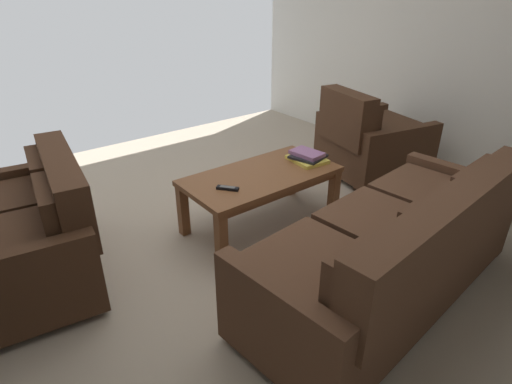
{
  "coord_description": "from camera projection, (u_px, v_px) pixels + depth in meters",
  "views": [
    {
      "loc": [
        1.59,
        2.29,
        1.79
      ],
      "look_at": [
        0.27,
        0.6,
        0.7
      ],
      "focal_mm": 29.28,
      "sensor_mm": 36.0,
      "label": 1
    }
  ],
  "objects": [
    {
      "name": "sofa_main",
      "position": [
        395.0,
        250.0,
        2.45
      ],
      "size": [
        2.04,
        0.98,
        0.84
      ],
      "color": "black",
      "rests_on": "ground"
    },
    {
      "name": "wall_left",
      "position": [
        443.0,
        35.0,
        4.1
      ],
      "size": [
        0.12,
        5.07,
        2.61
      ],
      "primitive_type": "cube",
      "color": "silver",
      "rests_on": "ground"
    },
    {
      "name": "tv_remote",
      "position": [
        228.0,
        188.0,
        2.96
      ],
      "size": [
        0.13,
        0.15,
        0.02
      ],
      "color": "black",
      "rests_on": "coffee_table"
    },
    {
      "name": "loveseat_near",
      "position": [
        27.0,
        232.0,
        2.65
      ],
      "size": [
        0.97,
        1.36,
        0.82
      ],
      "color": "black",
      "rests_on": "ground"
    },
    {
      "name": "armchair_side",
      "position": [
        369.0,
        141.0,
        4.12
      ],
      "size": [
        1.03,
        1.01,
        0.88
      ],
      "color": "black",
      "rests_on": "ground"
    },
    {
      "name": "book_stack",
      "position": [
        307.0,
        157.0,
        3.42
      ],
      "size": [
        0.29,
        0.31,
        0.08
      ],
      "color": "#E0CC4C",
      "rests_on": "coffee_table"
    },
    {
      "name": "ground_plane",
      "position": [
        236.0,
        234.0,
        3.29
      ],
      "size": [
        5.09,
        5.07,
        0.01
      ],
      "primitive_type": "cube",
      "color": "tan"
    },
    {
      "name": "coffee_table",
      "position": [
        261.0,
        181.0,
        3.24
      ],
      "size": [
        1.21,
        0.62,
        0.46
      ],
      "color": "brown",
      "rests_on": "ground"
    }
  ]
}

